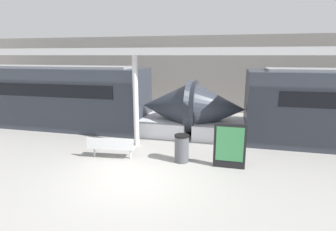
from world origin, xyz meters
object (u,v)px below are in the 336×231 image
(poster_board, at_px, (230,146))
(support_column_near, at_px, (136,102))
(bench_near, at_px, (111,146))
(trash_bin, at_px, (182,148))
(train_right, at_px, (57,98))

(poster_board, distance_m, support_column_near, 4.26)
(bench_near, distance_m, trash_bin, 2.60)
(bench_near, relative_size, poster_board, 1.15)
(bench_near, bearing_deg, poster_board, -3.41)
(bench_near, xyz_separation_m, support_column_near, (0.39, 1.63, 1.39))
(trash_bin, distance_m, support_column_near, 2.90)
(support_column_near, bearing_deg, trash_bin, -31.11)
(train_right, distance_m, poster_board, 9.93)
(train_right, height_order, bench_near, train_right)
(train_right, xyz_separation_m, support_column_near, (5.36, -2.17, 0.37))
(train_right, bearing_deg, bench_near, -37.39)
(poster_board, bearing_deg, support_column_near, 158.92)
(bench_near, height_order, poster_board, poster_board)
(train_right, xyz_separation_m, poster_board, (9.21, -3.65, -0.72))
(poster_board, height_order, support_column_near, support_column_near)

